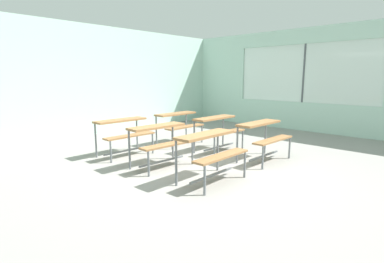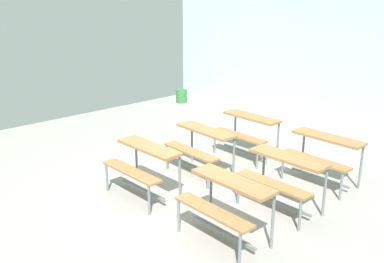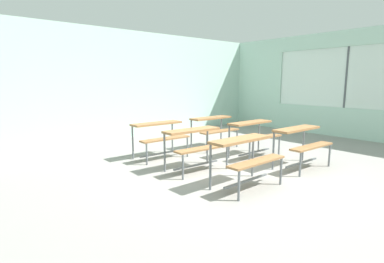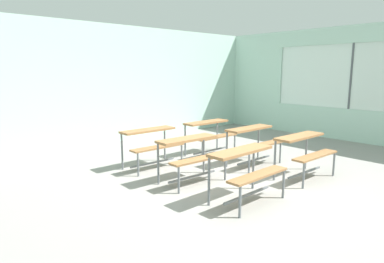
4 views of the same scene
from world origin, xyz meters
TOP-DOWN VIEW (x-y plane):
  - ground at (0.00, 0.00)m, footprint 10.00×9.00m
  - wall_back at (0.00, 4.50)m, footprint 10.00×0.12m
  - wall_right at (5.00, -0.13)m, footprint 0.12×9.00m
  - desk_bench_r0c0 at (-0.37, -0.44)m, footprint 1.11×0.61m
  - desk_bench_r0c1 at (1.22, -0.42)m, footprint 1.11×0.60m
  - desk_bench_r1c0 at (-0.39, 0.72)m, footprint 1.12×0.63m
  - desk_bench_r1c1 at (1.22, 0.68)m, footprint 1.10×0.60m
  - desk_bench_r2c0 at (-0.40, 1.86)m, footprint 1.10×0.60m
  - desk_bench_r2c1 at (1.14, 1.83)m, footprint 1.10×0.59m

SIDE VIEW (x-z plane):
  - ground at x=0.00m, z-range -0.05..0.00m
  - desk_bench_r0c0 at x=-0.37m, z-range 0.19..0.93m
  - desk_bench_r0c1 at x=1.22m, z-range 0.19..0.93m
  - desk_bench_r1c0 at x=-0.39m, z-range 0.19..0.93m
  - desk_bench_r1c1 at x=1.22m, z-range 0.19..0.93m
  - desk_bench_r2c0 at x=-0.40m, z-range 0.19..0.93m
  - desk_bench_r2c1 at x=1.14m, z-range 0.19..0.93m
  - wall_right at x=5.00m, z-range -0.05..2.95m
  - wall_back at x=0.00m, z-range 0.00..3.00m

